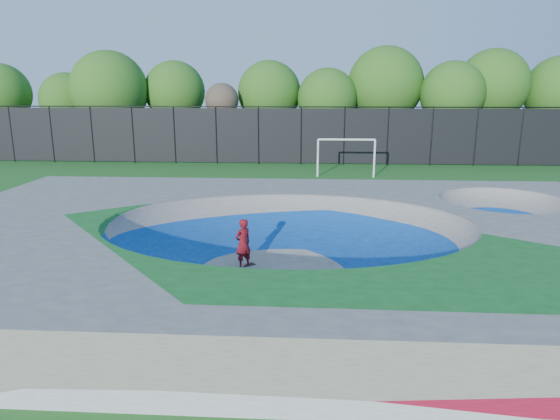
{
  "coord_description": "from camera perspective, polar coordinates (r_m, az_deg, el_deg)",
  "views": [
    {
      "loc": [
        0.63,
        -14.17,
        5.37
      ],
      "look_at": [
        -0.4,
        3.0,
        1.1
      ],
      "focal_mm": 32.0,
      "sensor_mm": 36.0,
      "label": 1
    }
  ],
  "objects": [
    {
      "name": "skateboard",
      "position": [
        15.35,
        -4.2,
        -6.48
      ],
      "size": [
        0.73,
        0.68,
        0.05
      ],
      "primitive_type": "cube",
      "rotation": [
        0.0,
        0.0,
        0.72
      ],
      "color": "black",
      "rests_on": "ground"
    },
    {
      "name": "soccer_goal",
      "position": [
        30.53,
        7.58,
        6.77
      ],
      "size": [
        3.53,
        0.12,
        2.33
      ],
      "color": "white",
      "rests_on": "ground"
    },
    {
      "name": "skate_deck",
      "position": [
        14.92,
        0.86,
        -4.1
      ],
      "size": [
        22.0,
        14.0,
        1.5
      ],
      "primitive_type": "cube",
      "color": "gray",
      "rests_on": "ground"
    },
    {
      "name": "ground",
      "position": [
        15.16,
        0.85,
        -6.8
      ],
      "size": [
        120.0,
        120.0,
        0.0
      ],
      "primitive_type": "plane",
      "color": "#1C5A19",
      "rests_on": "ground"
    },
    {
      "name": "fence",
      "position": [
        35.33,
        2.44,
        8.61
      ],
      "size": [
        48.09,
        0.09,
        4.04
      ],
      "color": "black",
      "rests_on": "ground"
    },
    {
      "name": "skater",
      "position": [
        15.11,
        -4.25,
        -3.84
      ],
      "size": [
        0.66,
        0.65,
        1.53
      ],
      "primitive_type": "imported",
      "rotation": [
        0.0,
        0.0,
        3.91
      ],
      "color": "red",
      "rests_on": "ground"
    },
    {
      "name": "treeline",
      "position": [
        40.33,
        5.58,
        13.34
      ],
      "size": [
        53.25,
        7.52,
        8.49
      ],
      "color": "#463323",
      "rests_on": "ground"
    }
  ]
}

